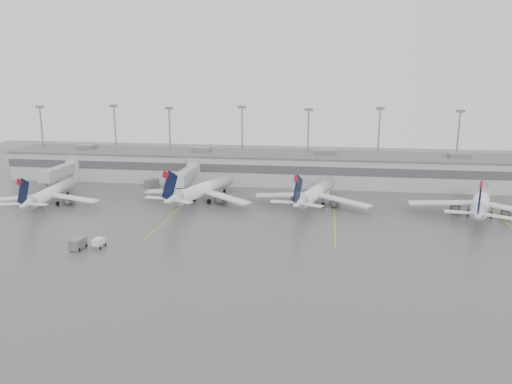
# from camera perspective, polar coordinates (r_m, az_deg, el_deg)

# --- Properties ---
(ground) EXTENTS (260.00, 260.00, 0.00)m
(ground) POSITION_cam_1_polar(r_m,az_deg,el_deg) (86.43, -2.65, -6.88)
(ground) COLOR #4B4B4E
(ground) RESTS_ON ground
(terminal) EXTENTS (152.00, 17.00, 9.45)m
(terminal) POSITION_cam_1_polar(r_m,az_deg,el_deg) (140.80, 1.78, 2.85)
(terminal) COLOR #ABABA6
(terminal) RESTS_ON ground
(light_masts) EXTENTS (142.40, 8.00, 20.60)m
(light_masts) POSITION_cam_1_polar(r_m,az_deg,el_deg) (145.27, 2.06, 6.31)
(light_masts) COLOR gray
(light_masts) RESTS_ON ground
(jet_bridge_left) EXTENTS (4.00, 17.20, 7.00)m
(jet_bridge_left) POSITION_cam_1_polar(r_m,az_deg,el_deg) (146.37, -20.96, 2.25)
(jet_bridge_left) COLOR #9EA1A3
(jet_bridge_left) RESTS_ON ground
(jet_bridge_right) EXTENTS (4.00, 17.20, 7.00)m
(jet_bridge_right) POSITION_cam_1_polar(r_m,az_deg,el_deg) (132.95, -7.65, 1.98)
(jet_bridge_right) COLOR #9EA1A3
(jet_bridge_right) RESTS_ON ground
(stand_markings) EXTENTS (105.25, 40.00, 0.01)m
(stand_markings) POSITION_cam_1_polar(r_m,az_deg,el_deg) (108.92, -0.27, -2.55)
(stand_markings) COLOR #CBBB0B
(stand_markings) RESTS_ON ground
(jet_far_left) EXTENTS (24.89, 28.00, 9.06)m
(jet_far_left) POSITION_cam_1_polar(r_m,az_deg,el_deg) (125.37, -22.54, -0.13)
(jet_far_left) COLOR white
(jet_far_left) RESTS_ON ground
(jet_mid_left) EXTENTS (26.93, 30.66, 10.23)m
(jet_mid_left) POSITION_cam_1_polar(r_m,az_deg,el_deg) (118.88, -6.19, 0.32)
(jet_mid_left) COLOR white
(jet_mid_left) RESTS_ON ground
(jet_mid_right) EXTENTS (26.46, 30.07, 9.95)m
(jet_mid_right) POSITION_cam_1_polar(r_m,az_deg,el_deg) (116.02, 6.75, -0.07)
(jet_mid_right) COLOR white
(jet_mid_right) RESTS_ON ground
(jet_far_right) EXTENTS (28.13, 32.04, 10.71)m
(jet_far_right) POSITION_cam_1_polar(r_m,az_deg,el_deg) (117.27, 24.32, -0.93)
(jet_far_right) COLOR white
(jet_far_right) RESTS_ON ground
(baggage_tug) EXTENTS (1.87, 2.73, 1.69)m
(baggage_tug) POSITION_cam_1_polar(r_m,az_deg,el_deg) (92.49, -17.55, -5.71)
(baggage_tug) COLOR silver
(baggage_tug) RESTS_ON ground
(baggage_cart) EXTENTS (2.02, 3.27, 2.02)m
(baggage_cart) POSITION_cam_1_polar(r_m,az_deg,el_deg) (92.77, -19.68, -5.55)
(baggage_cart) COLOR slate
(baggage_cart) RESTS_ON ground
(gse_uld_a) EXTENTS (2.97, 2.48, 1.79)m
(gse_uld_a) POSITION_cam_1_polar(r_m,az_deg,el_deg) (140.05, -22.25, 0.42)
(gse_uld_a) COLOR silver
(gse_uld_a) RESTS_ON ground
(gse_uld_b) EXTENTS (2.42, 1.86, 1.54)m
(gse_uld_b) POSITION_cam_1_polar(r_m,az_deg,el_deg) (126.15, -9.03, -0.13)
(gse_uld_b) COLOR silver
(gse_uld_b) RESTS_ON ground
(gse_uld_c) EXTENTS (2.74, 2.32, 1.65)m
(gse_uld_c) POSITION_cam_1_polar(r_m,az_deg,el_deg) (126.50, 7.73, -0.02)
(gse_uld_c) COLOR silver
(gse_uld_c) RESTS_ON ground
(gse_loader) EXTENTS (3.53, 4.19, 2.24)m
(gse_loader) POSITION_cam_1_polar(r_m,az_deg,el_deg) (136.75, -11.82, 0.95)
(gse_loader) COLOR slate
(gse_loader) RESTS_ON ground
(cone_a) EXTENTS (0.40, 0.40, 0.63)m
(cone_a) POSITION_cam_1_polar(r_m,az_deg,el_deg) (136.47, -24.11, -0.32)
(cone_a) COLOR orange
(cone_a) RESTS_ON ground
(cone_b) EXTENTS (0.47, 0.47, 0.74)m
(cone_b) POSITION_cam_1_polar(r_m,az_deg,el_deg) (125.01, -7.09, -0.38)
(cone_b) COLOR orange
(cone_b) RESTS_ON ground
(cone_c) EXTENTS (0.42, 0.42, 0.67)m
(cone_c) POSITION_cam_1_polar(r_m,az_deg,el_deg) (114.28, 8.16, -1.75)
(cone_c) COLOR orange
(cone_c) RESTS_ON ground
(cone_d) EXTENTS (0.50, 0.50, 0.79)m
(cone_d) POSITION_cam_1_polar(r_m,az_deg,el_deg) (127.33, 24.72, -1.27)
(cone_d) COLOR orange
(cone_d) RESTS_ON ground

